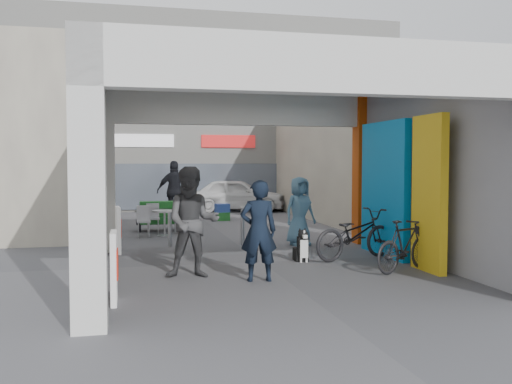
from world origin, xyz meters
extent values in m
plane|color=#4F4F53|center=(0.00, 0.00, 0.00)|extent=(90.00, 90.00, 0.00)
cube|color=silver|center=(-3.00, -4.00, 1.75)|extent=(0.40, 0.40, 3.50)
cube|color=silver|center=(-3.00, 2.00, 1.75)|extent=(0.40, 0.40, 3.50)
cube|color=#C4460B|center=(3.00, 2.00, 1.75)|extent=(0.40, 0.40, 3.50)
plane|color=silver|center=(-3.00, -1.00, 1.75)|extent=(0.00, 6.40, 6.40)
plane|color=#98979C|center=(3.00, -1.00, 1.75)|extent=(0.00, 6.40, 6.40)
cube|color=#0C7FC8|center=(2.70, 0.20, 1.40)|extent=(0.15, 2.00, 2.80)
cube|color=yellow|center=(2.70, -1.60, 1.40)|extent=(0.15, 1.00, 2.80)
plane|color=beige|center=(0.00, -1.00, 3.50)|extent=(6.40, 6.40, 0.00)
cube|color=silver|center=(0.00, 2.05, 3.15)|extent=(6.40, 0.30, 0.70)
cube|color=silver|center=(0.00, -4.05, 3.15)|extent=(6.40, 0.30, 0.70)
cube|color=silver|center=(0.00, 2.22, 3.10)|extent=(4.20, 0.05, 0.55)
cube|color=silver|center=(0.00, 14.00, 4.00)|extent=(18.00, 4.00, 8.00)
cube|color=#515966|center=(0.00, 11.95, 1.00)|extent=(16.20, 0.06, 1.80)
cube|color=white|center=(-2.00, 11.96, 2.80)|extent=(2.60, 0.06, 0.50)
cube|color=red|center=(1.50, 11.96, 2.80)|extent=(2.20, 0.06, 0.50)
cube|color=#BDB59C|center=(-4.50, 7.50, 2.50)|extent=(2.00, 9.00, 5.00)
cube|color=#BDB59C|center=(4.50, 7.50, 2.50)|extent=(2.00, 9.00, 5.00)
cylinder|color=#989AA0|center=(-1.59, 2.47, 0.41)|extent=(0.09, 0.09, 0.82)
cylinder|color=#989AA0|center=(0.09, 2.26, 0.45)|extent=(0.09, 0.09, 0.91)
cylinder|color=#989AA0|center=(1.59, 2.58, 0.48)|extent=(0.09, 0.09, 0.96)
cube|color=silver|center=(-2.75, -2.74, 0.50)|extent=(0.08, 0.55, 1.00)
cube|color=red|center=(-2.71, -2.74, 0.55)|extent=(0.04, 0.39, 0.40)
cube|color=silver|center=(-2.75, 1.73, 0.50)|extent=(0.14, 0.56, 1.00)
cube|color=red|center=(-2.71, 1.73, 0.55)|extent=(0.08, 0.39, 0.40)
cylinder|color=#A6A7AC|center=(-1.58, 4.42, 0.33)|extent=(0.06, 0.06, 0.66)
cylinder|color=#A6A7AC|center=(-1.58, 4.42, 0.01)|extent=(0.40, 0.40, 0.02)
cylinder|color=#A6A7AC|center=(-1.58, 4.42, 0.66)|extent=(0.64, 0.64, 0.05)
cube|color=#A6A7AC|center=(-2.13, 4.24, 0.21)|extent=(0.35, 0.35, 0.41)
cube|color=#A6A7AC|center=(-2.13, 4.40, 0.61)|extent=(0.35, 0.05, 0.41)
cube|color=#A6A7AC|center=(-1.12, 4.88, 0.21)|extent=(0.35, 0.35, 0.41)
cube|color=#A6A7AC|center=(-1.12, 5.05, 0.61)|extent=(0.35, 0.05, 0.41)
cube|color=#A6A7AC|center=(-1.85, 4.97, 0.21)|extent=(0.35, 0.35, 0.41)
cube|color=#A6A7AC|center=(-1.85, 5.14, 0.61)|extent=(0.35, 0.05, 0.41)
cube|color=black|center=(-1.67, 5.61, 0.16)|extent=(1.26, 0.63, 0.32)
cube|color=#1B6024|center=(-1.67, 5.45, 0.32)|extent=(1.05, 0.37, 0.19)
cube|color=#1B6024|center=(-1.67, 5.61, 0.53)|extent=(1.05, 0.37, 0.19)
cube|color=#1B6024|center=(-1.67, 5.77, 0.74)|extent=(1.05, 0.37, 0.19)
cube|color=#1B6024|center=(0.57, 8.03, 0.14)|extent=(0.49, 0.40, 0.28)
cube|color=#284493|center=(0.57, 8.03, 0.42)|extent=(0.49, 0.40, 0.28)
cube|color=black|center=(0.80, -0.04, 0.12)|extent=(0.25, 0.33, 0.25)
cube|color=black|center=(0.80, -0.17, 0.31)|extent=(0.20, 0.17, 0.37)
cube|color=white|center=(0.80, -0.27, 0.27)|extent=(0.16, 0.03, 0.35)
cylinder|color=white|center=(0.74, -0.25, 0.14)|extent=(0.05, 0.05, 0.29)
cylinder|color=white|center=(0.85, -0.25, 0.14)|extent=(0.05, 0.05, 0.29)
sphere|color=black|center=(0.80, -0.19, 0.54)|extent=(0.20, 0.20, 0.20)
cube|color=white|center=(0.80, -0.30, 0.52)|extent=(0.08, 0.12, 0.06)
cone|color=black|center=(0.74, -0.15, 0.63)|extent=(0.07, 0.07, 0.08)
cone|color=black|center=(0.85, -0.15, 0.63)|extent=(0.07, 0.07, 0.08)
imported|color=black|center=(-0.46, -1.74, 0.83)|extent=(0.64, 0.45, 1.67)
imported|color=#444447|center=(-1.48, -1.18, 0.94)|extent=(1.02, 0.85, 1.89)
imported|color=teal|center=(1.42, 2.03, 0.81)|extent=(0.90, 0.72, 1.61)
imported|color=black|center=(-0.99, 8.08, 1.00)|extent=(1.20, 0.54, 2.01)
imported|color=black|center=(1.91, -0.13, 0.51)|extent=(2.05, 1.23, 1.02)
imported|color=black|center=(2.29, -1.53, 0.47)|extent=(1.59, 1.08, 0.94)
imported|color=white|center=(1.75, 11.50, 0.66)|extent=(4.13, 2.57, 1.31)
camera|label=1|loc=(-2.58, -10.79, 1.96)|focal=40.00mm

